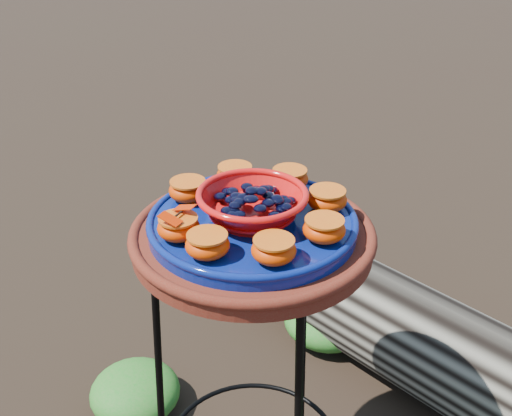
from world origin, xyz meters
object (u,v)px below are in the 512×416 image
Objects in this scene: plant_stand at (253,383)px; driftwood_log at (395,326)px; cobalt_plate at (252,225)px; terracotta_saucer at (252,239)px; red_bowl at (252,206)px.

plant_stand is 0.64m from driftwood_log.
cobalt_plate is 0.86m from driftwood_log.
driftwood_log is at bearing 82.06° from terracotta_saucer.
terracotta_saucer is 0.07m from red_bowl.
terracotta_saucer is 0.83m from driftwood_log.
plant_stand is 3.58× the size of red_bowl.
red_bowl is (0.00, 0.00, 0.44)m from plant_stand.
cobalt_plate reaches higher than plant_stand.
driftwood_log is at bearing 82.06° from cobalt_plate.
plant_stand is at bearing 0.00° from cobalt_plate.
driftwood_log is (0.08, 0.60, -0.60)m from cobalt_plate.
plant_stand is at bearing -97.94° from driftwood_log.
cobalt_plate is at bearing 0.00° from plant_stand.
terracotta_saucer is at bearing 0.00° from plant_stand.
terracotta_saucer is at bearing -97.94° from driftwood_log.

